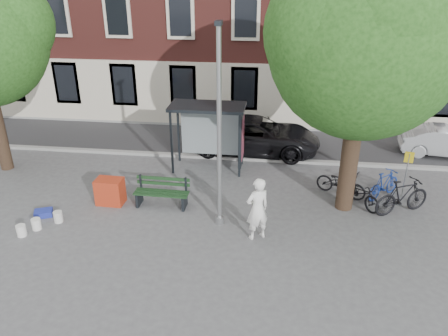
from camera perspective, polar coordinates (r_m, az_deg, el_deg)
ground at (r=13.90m, az=-0.57°, el=-7.18°), size 90.00×90.00×0.00m
road at (r=20.13m, az=2.10°, el=3.43°), size 40.00×4.00×0.01m
curb_near at (r=18.28m, az=1.53°, el=1.30°), size 40.00×0.25×0.12m
curb_far at (r=21.98m, az=2.59°, el=5.46°), size 40.00×0.25×0.12m
lamppost at (r=12.64m, az=-0.63°, el=3.56°), size 0.28×0.35×6.11m
tree_right at (r=13.38m, az=18.21°, el=16.14°), size 5.76×5.60×8.20m
bus_shelter at (r=16.84m, az=-0.78°, el=5.98°), size 2.85×1.45×2.62m
painter at (r=12.74m, az=4.39°, el=-5.36°), size 0.86×0.78×1.97m
bench at (r=14.82m, az=-8.11°, el=-3.34°), size 1.84×0.64×0.94m
bike_a at (r=15.82m, az=15.04°, el=-1.91°), size 1.89×1.41×0.95m
bike_b at (r=16.12m, az=20.16°, el=-2.01°), size 1.52×1.49×1.00m
bike_c at (r=15.36m, az=17.28°, el=-3.06°), size 1.56×1.83×0.95m
bike_d at (r=15.27m, az=22.27°, el=-3.46°), size 2.07×1.40×1.22m
car_dark at (r=18.89m, az=4.23°, el=4.32°), size 5.54×2.76×1.51m
car_silver at (r=20.74m, az=27.07°, el=3.08°), size 3.88×1.70×1.24m
red_stand at (r=15.28m, az=-14.66°, el=-2.97°), size 0.92×0.63×0.90m
blue_crate at (r=15.38m, az=-22.51°, el=-5.46°), size 0.66×0.58×0.20m
bucket_a at (r=14.54m, az=-24.95°, el=-7.42°), size 0.36×0.36×0.36m
bucket_b at (r=14.69m, az=-23.31°, el=-6.74°), size 0.37×0.37×0.36m
bucket_c at (r=14.83m, az=-20.85°, el=-5.98°), size 0.35×0.35×0.36m
notice_sign at (r=16.09m, az=22.85°, el=0.26°), size 0.29×0.10×1.72m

